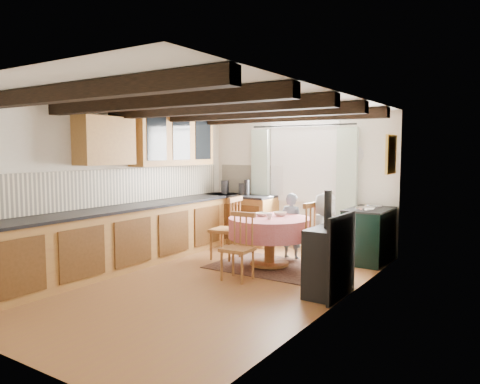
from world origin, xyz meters
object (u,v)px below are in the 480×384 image
Objects in this scene: chair_near at (237,247)px; child_right at (325,234)px; child_far at (291,226)px; chair_right at (323,240)px; dining_table at (269,242)px; cast_iron_stove at (327,243)px; cup at (269,216)px; aga_range at (369,235)px; chair_left at (226,228)px.

chair_near is 0.79× the size of child_right.
child_far is 0.92× the size of child_right.
chair_near is at bearing 140.68° from chair_right.
child_far reaches higher than dining_table.
cast_iron_stove is 1.42m from cup.
cast_iron_stove reaches higher than child_far.
cast_iron_stove is 1.20× the size of child_far.
cup is at bearing -131.91° from aga_range.
dining_table is 1.55m from cast_iron_stove.
child_right reaches higher than cup.
cast_iron_stove reaches higher than chair_near.
dining_table is at bearing 117.43° from cup.
chair_right is 0.88m from cast_iron_stove.
child_right is (0.90, 0.87, 0.13)m from chair_near.
cast_iron_stove is at bearing -86.78° from aga_range.
dining_table is 0.86m from chair_left.
cup is at bearing 90.89° from child_far.
chair_near is 1.30m from cast_iron_stove.
cup is at bearing 74.20° from chair_left.
dining_table is 1.61m from aga_range.
cast_iron_stove is (1.28, -0.84, 0.27)m from dining_table.
cast_iron_stove is at bearing -1.46° from chair_near.
chair_left is 11.51× the size of cup.
chair_near is 0.97× the size of aga_range.
chair_left is 0.88× the size of child_right.
chair_near is 0.90× the size of chair_left.
aga_range is at bearing -19.63° from child_right.
cast_iron_stove reaches higher than chair_right.
dining_table is 1.35× the size of chair_near.
dining_table is 13.89× the size of cup.
cast_iron_stove is (0.38, -0.78, 0.13)m from chair_right.
dining_table is at bearing -136.24° from aga_range.
chair_left reaches higher than aga_range.
chair_right is at bearing 80.94° from chair_left.
aga_range is at bearing -4.69° from chair_right.
chair_near is 1.52m from child_far.
cup is (-0.83, -0.06, 0.27)m from chair_right.
chair_right is 0.88m from cup.
child_right reaches higher than chair_near.
child_right is (-0.28, -1.11, 0.15)m from aga_range.
child_far reaches higher than chair_near.
child_right is (1.74, -0.04, 0.07)m from chair_left.
aga_range is (2.01, 1.07, -0.08)m from chair_left.
cast_iron_stove is 1.93m from child_far.
chair_near is at bearing -120.55° from aga_range.
cast_iron_stove is at bearing -161.15° from child_right.
dining_table is 1.21× the size of chair_left.
cast_iron_stove is (1.28, 0.03, 0.18)m from chair_near.
chair_right reaches higher than chair_near.
child_far is at bearing 86.29° from dining_table.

